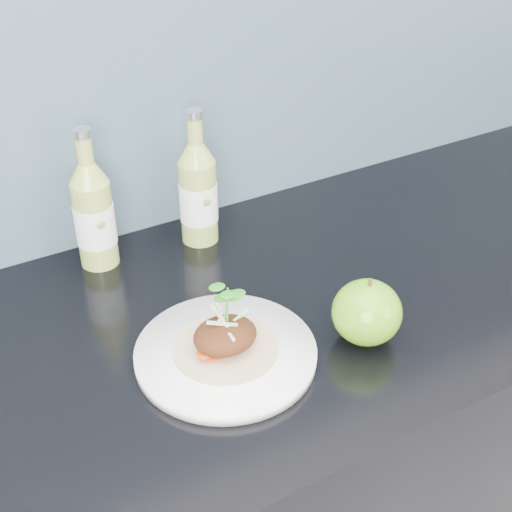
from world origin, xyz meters
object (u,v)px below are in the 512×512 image
object	(u,v)px
cider_bottle_left	(94,215)
green_apple	(367,312)
dinner_plate	(226,354)
cider_bottle_right	(198,193)

from	to	relation	value
cider_bottle_left	green_apple	bearing A→B (deg)	-48.38
dinner_plate	cider_bottle_left	xyz separation A→B (m)	(-0.07, 0.30, 0.08)
cider_bottle_left	cider_bottle_right	world-z (taller)	same
dinner_plate	cider_bottle_right	distance (m)	0.31
dinner_plate	cider_bottle_right	world-z (taller)	cider_bottle_right
green_apple	cider_bottle_left	bearing A→B (deg)	124.98
dinner_plate	green_apple	distance (m)	0.19
green_apple	cider_bottle_left	xyz separation A→B (m)	(-0.25, 0.35, 0.04)
dinner_plate	cider_bottle_left	bearing A→B (deg)	102.49
green_apple	cider_bottle_right	bearing A→B (deg)	103.62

